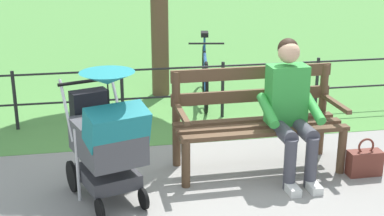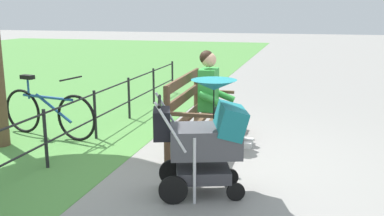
# 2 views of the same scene
# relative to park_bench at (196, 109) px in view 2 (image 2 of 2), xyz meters

# --- Properties ---
(ground_plane) EXTENTS (60.00, 60.00, 0.00)m
(ground_plane) POSITION_rel_park_bench_xyz_m (0.58, 0.12, -0.53)
(ground_plane) COLOR gray
(park_bench) EXTENTS (1.61, 0.63, 0.96)m
(park_bench) POSITION_rel_park_bench_xyz_m (0.00, 0.00, 0.00)
(park_bench) COLOR brown
(park_bench) RESTS_ON ground
(person_on_bench) EXTENTS (0.54, 0.74, 1.28)m
(person_on_bench) POSITION_rel_park_bench_xyz_m (-0.25, 0.22, 0.15)
(person_on_bench) COLOR #42424C
(person_on_bench) RESTS_ON ground
(stroller) EXTENTS (0.74, 0.99, 1.15)m
(stroller) POSITION_rel_park_bench_xyz_m (1.43, 0.47, 0.07)
(stroller) COLOR black
(stroller) RESTS_ON ground
(handbag) EXTENTS (0.32, 0.14, 0.37)m
(handbag) POSITION_rel_park_bench_xyz_m (-0.95, 0.39, -0.40)
(handbag) COLOR brown
(handbag) RESTS_ON ground
(park_fence) EXTENTS (8.56, 0.04, 0.70)m
(park_fence) POSITION_rel_park_bench_xyz_m (0.09, -1.47, -0.10)
(park_fence) COLOR black
(park_fence) RESTS_ON ground
(bicycle) EXTENTS (0.46, 1.64, 0.89)m
(bicycle) POSITION_rel_park_bench_xyz_m (0.05, -2.18, -0.16)
(bicycle) COLOR black
(bicycle) RESTS_ON ground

